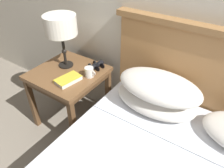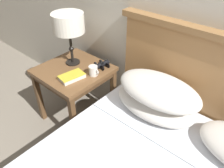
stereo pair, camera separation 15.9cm
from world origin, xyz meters
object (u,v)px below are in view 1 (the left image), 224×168
Objects in this scene: book_on_nightstand at (68,80)px; binoculars_pair at (96,66)px; nightstand at (69,79)px; coffee_mug at (89,72)px; table_lamp at (61,26)px.

book_on_nightstand is 1.38× the size of binoculars_pair.
coffee_mug is at bearing 13.40° from nightstand.
nightstand is at bearing 135.54° from book_on_nightstand.
coffee_mug is (0.21, 0.05, 0.12)m from nightstand.
nightstand is 1.26× the size of table_lamp.
book_on_nightstand is 0.30m from binoculars_pair.
binoculars_pair reaches higher than book_on_nightstand.
binoculars_pair is 0.15m from coffee_mug.
table_lamp is 4.51× the size of coffee_mug.
binoculars_pair is at bearing 26.08° from table_lamp.
coffee_mug is (0.10, 0.16, 0.02)m from book_on_nightstand.
table_lamp is 0.44m from book_on_nightstand.
coffee_mug is (0.04, -0.14, 0.02)m from binoculars_pair.
table_lamp is at bearing -153.92° from binoculars_pair.
table_lamp is at bearing 139.87° from nightstand.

